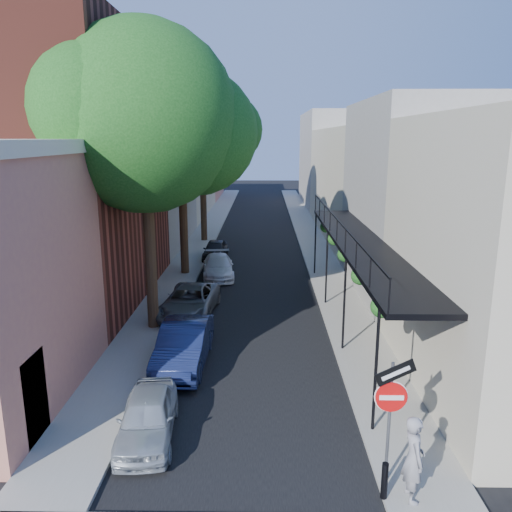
{
  "coord_description": "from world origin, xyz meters",
  "views": [
    {
      "loc": [
        0.51,
        -8.38,
        7.35
      ],
      "look_at": [
        0.21,
        10.71,
        2.8
      ],
      "focal_mm": 35.0,
      "sensor_mm": 36.0,
      "label": 1
    }
  ],
  "objects_px": {
    "parked_car_d": "(218,267)",
    "oak_mid": "(189,143)",
    "pedestrian": "(414,458)",
    "parked_car_e": "(215,250)",
    "bollard": "(384,481)",
    "oak_far": "(208,124)",
    "oak_near": "(157,122)",
    "parked_car_c": "(190,301)",
    "parked_car_b": "(184,345)",
    "parked_car_a": "(147,417)",
    "sign_post": "(391,402)"
  },
  "relations": [
    {
      "from": "oak_mid",
      "to": "pedestrian",
      "type": "relative_size",
      "value": 5.52
    },
    {
      "from": "parked_car_b",
      "to": "pedestrian",
      "type": "relative_size",
      "value": 2.31
    },
    {
      "from": "oak_mid",
      "to": "parked_car_b",
      "type": "distance_m",
      "value": 13.11
    },
    {
      "from": "oak_far",
      "to": "parked_car_d",
      "type": "distance_m",
      "value": 12.45
    },
    {
      "from": "parked_car_d",
      "to": "pedestrian",
      "type": "relative_size",
      "value": 2.14
    },
    {
      "from": "oak_near",
      "to": "parked_car_a",
      "type": "height_order",
      "value": "oak_near"
    },
    {
      "from": "oak_near",
      "to": "parked_car_a",
      "type": "relative_size",
      "value": 3.39
    },
    {
      "from": "bollard",
      "to": "oak_far",
      "type": "bearing_deg",
      "value": 103.35
    },
    {
      "from": "oak_near",
      "to": "pedestrian",
      "type": "xyz_separation_m",
      "value": [
        6.92,
        -9.76,
        -6.83
      ]
    },
    {
      "from": "parked_car_e",
      "to": "bollard",
      "type": "bearing_deg",
      "value": -73.87
    },
    {
      "from": "parked_car_b",
      "to": "oak_mid",
      "type": "bearing_deg",
      "value": 97.66
    },
    {
      "from": "parked_car_a",
      "to": "parked_car_e",
      "type": "bearing_deg",
      "value": 85.09
    },
    {
      "from": "parked_car_a",
      "to": "pedestrian",
      "type": "distance_m",
      "value": 6.35
    },
    {
      "from": "oak_far",
      "to": "pedestrian",
      "type": "xyz_separation_m",
      "value": [
        6.91,
        -26.77,
        -7.21
      ]
    },
    {
      "from": "oak_near",
      "to": "oak_far",
      "type": "relative_size",
      "value": 0.96
    },
    {
      "from": "parked_car_a",
      "to": "parked_car_c",
      "type": "xyz_separation_m",
      "value": [
        -0.23,
        8.84,
        0.04
      ]
    },
    {
      "from": "oak_mid",
      "to": "oak_far",
      "type": "height_order",
      "value": "oak_far"
    },
    {
      "from": "parked_car_e",
      "to": "sign_post",
      "type": "bearing_deg",
      "value": -73.15
    },
    {
      "from": "sign_post",
      "to": "oak_mid",
      "type": "height_order",
      "value": "oak_mid"
    },
    {
      "from": "oak_far",
      "to": "parked_car_e",
      "type": "height_order",
      "value": "oak_far"
    },
    {
      "from": "sign_post",
      "to": "oak_mid",
      "type": "bearing_deg",
      "value": 110.86
    },
    {
      "from": "parked_car_b",
      "to": "sign_post",
      "type": "bearing_deg",
      "value": -47.03
    },
    {
      "from": "oak_mid",
      "to": "parked_car_c",
      "type": "distance_m",
      "value": 9.3
    },
    {
      "from": "pedestrian",
      "to": "oak_near",
      "type": "bearing_deg",
      "value": 32.29
    },
    {
      "from": "sign_post",
      "to": "parked_car_c",
      "type": "relative_size",
      "value": 0.68
    },
    {
      "from": "oak_far",
      "to": "parked_car_a",
      "type": "bearing_deg",
      "value": -87.7
    },
    {
      "from": "parked_car_c",
      "to": "bollard",
      "type": "bearing_deg",
      "value": -58.93
    },
    {
      "from": "parked_car_b",
      "to": "parked_car_d",
      "type": "relative_size",
      "value": 1.08
    },
    {
      "from": "bollard",
      "to": "parked_car_c",
      "type": "xyz_separation_m",
      "value": [
        -5.6,
        11.07,
        0.09
      ]
    },
    {
      "from": "oak_mid",
      "to": "parked_car_b",
      "type": "height_order",
      "value": "oak_mid"
    },
    {
      "from": "bollard",
      "to": "parked_car_b",
      "type": "xyz_separation_m",
      "value": [
        -5.11,
        6.34,
        0.18
      ]
    },
    {
      "from": "oak_mid",
      "to": "parked_car_d",
      "type": "bearing_deg",
      "value": -23.84
    },
    {
      "from": "bollard",
      "to": "parked_car_a",
      "type": "relative_size",
      "value": 0.24
    },
    {
      "from": "sign_post",
      "to": "bollard",
      "type": "height_order",
      "value": "sign_post"
    },
    {
      "from": "oak_near",
      "to": "parked_car_c",
      "type": "height_order",
      "value": "oak_near"
    },
    {
      "from": "parked_car_b",
      "to": "parked_car_e",
      "type": "distance_m",
      "value": 14.85
    },
    {
      "from": "oak_near",
      "to": "oak_mid",
      "type": "relative_size",
      "value": 1.12
    },
    {
      "from": "parked_car_d",
      "to": "oak_mid",
      "type": "bearing_deg",
      "value": 149.71
    },
    {
      "from": "bollard",
      "to": "oak_far",
      "type": "distance_m",
      "value": 28.58
    },
    {
      "from": "parked_car_c",
      "to": "sign_post",
      "type": "bearing_deg",
      "value": -57.25
    },
    {
      "from": "sign_post",
      "to": "oak_mid",
      "type": "xyz_separation_m",
      "value": [
        -6.58,
        17.26,
        5.02
      ]
    },
    {
      "from": "oak_far",
      "to": "pedestrian",
      "type": "distance_m",
      "value": 28.57
    },
    {
      "from": "parked_car_c",
      "to": "pedestrian",
      "type": "height_order",
      "value": "pedestrian"
    },
    {
      "from": "parked_car_d",
      "to": "oak_far",
      "type": "bearing_deg",
      "value": 91.86
    },
    {
      "from": "oak_near",
      "to": "parked_car_b",
      "type": "height_order",
      "value": "oak_near"
    },
    {
      "from": "oak_near",
      "to": "parked_car_d",
      "type": "relative_size",
      "value": 2.89
    },
    {
      "from": "parked_car_a",
      "to": "parked_car_b",
      "type": "bearing_deg",
      "value": 81.07
    },
    {
      "from": "parked_car_c",
      "to": "pedestrian",
      "type": "bearing_deg",
      "value": -56.7
    },
    {
      "from": "sign_post",
      "to": "parked_car_c",
      "type": "bearing_deg",
      "value": 118.53
    },
    {
      "from": "parked_car_d",
      "to": "parked_car_b",
      "type": "bearing_deg",
      "value": -97.35
    }
  ]
}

